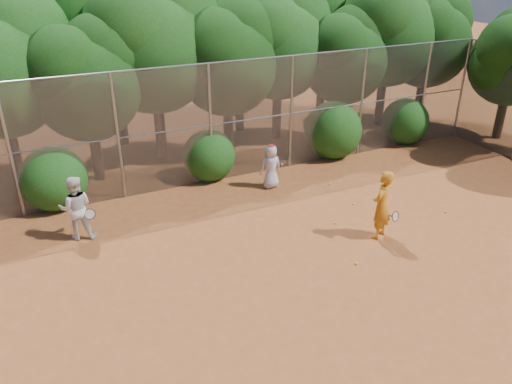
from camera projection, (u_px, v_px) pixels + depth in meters
ground at (333, 262)px, 12.69m from camera, size 80.00×80.00×0.00m
fence_back at (235, 120)px, 16.63m from camera, size 20.05×0.09×4.03m
tree_2 at (86, 75)px, 15.80m from camera, size 3.99×3.47×5.47m
tree_3 at (154, 39)px, 17.22m from camera, size 4.89×4.26×6.70m
tree_4 at (227, 55)px, 17.96m from camera, size 4.19×3.64×5.73m
tree_5 at (279, 38)px, 19.44m from camera, size 4.51×3.92×6.17m
tree_6 at (346, 53)px, 19.83m from camera, size 3.86×3.36×5.29m
tree_7 at (389, 26)px, 20.92m from camera, size 4.77×4.14×6.53m
tree_8 at (429, 35)px, 21.64m from camera, size 4.25×3.70×5.82m
tree_10 at (112, 25)px, 18.53m from camera, size 5.15×4.48×7.06m
tree_11 at (239, 31)px, 20.31m from camera, size 4.64×4.03×6.35m
tree_12 at (326, 15)px, 22.37m from camera, size 5.02×4.37×6.88m
bush_0 at (53, 176)px, 15.09m from camera, size 2.00×2.00×2.00m
bush_1 at (209, 153)px, 17.04m from camera, size 1.80×1.80×1.80m
bush_2 at (333, 128)px, 18.86m from camera, size 2.20×2.20×2.20m
bush_3 at (405, 119)px, 20.26m from camera, size 1.90×1.90×1.90m
player_yellow at (382, 205)px, 13.41m from camera, size 0.94×0.77×1.97m
player_teen at (271, 166)px, 16.38m from camera, size 0.74×0.49×1.52m
player_white at (76, 208)px, 13.41m from camera, size 1.00×0.84×1.82m
ball_0 at (381, 227)px, 14.23m from camera, size 0.07×0.07×0.07m
ball_1 at (353, 204)px, 15.54m from camera, size 0.07×0.07×0.07m
ball_2 at (356, 263)px, 12.59m from camera, size 0.07×0.07×0.07m
ball_3 at (445, 212)px, 15.05m from camera, size 0.07×0.07×0.07m
ball_4 at (335, 223)px, 14.45m from camera, size 0.07×0.07×0.07m
ball_5 at (330, 184)px, 16.85m from camera, size 0.07×0.07×0.07m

